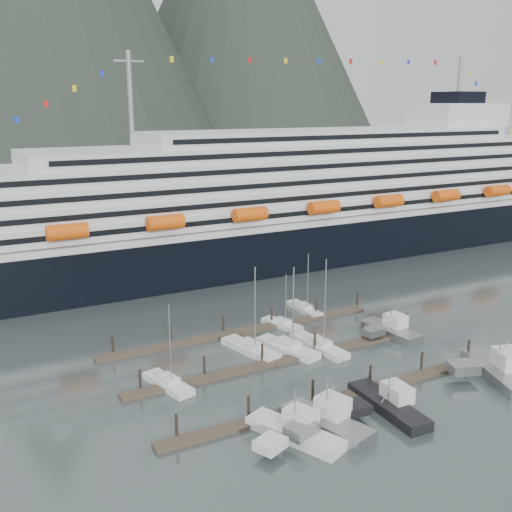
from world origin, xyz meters
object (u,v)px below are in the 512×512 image
object	(u,v)px
trawler_d	(497,370)
sailboat_f	(282,325)
sailboat_a	(168,384)
sailboat_c	(287,349)
sailboat_d	(319,346)
trawler_a	(294,432)
trawler_e	(390,330)
sailboat_g	(305,309)
sailboat_b	(250,349)
cruise_ship	(298,207)
trawler_b	(326,422)
trawler_c	(387,404)

from	to	relation	value
trawler_d	sailboat_f	bearing A→B (deg)	47.64
sailboat_a	sailboat_c	bearing A→B (deg)	-96.47
sailboat_d	trawler_a	size ratio (longest dim) A/B	1.23
trawler_a	trawler_d	xyz separation A→B (m)	(32.43, 0.11, 0.15)
trawler_e	sailboat_g	bearing A→B (deg)	13.01
sailboat_b	trawler_d	world-z (taller)	sailboat_b
sailboat_f	sailboat_d	bearing A→B (deg)	164.69
sailboat_b	sailboat_g	distance (m)	20.63
sailboat_c	sailboat_g	size ratio (longest dim) A/B	1.24
sailboat_a	sailboat_b	size ratio (longest dim) A/B	0.86
trawler_e	sailboat_a	bearing A→B (deg)	83.76
sailboat_a	trawler_e	bearing A→B (deg)	-103.35
cruise_ship	sailboat_g	world-z (taller)	cruise_ship
trawler_b	trawler_c	xyz separation A→B (m)	(9.06, 0.04, -0.09)
sailboat_f	trawler_c	xyz separation A→B (m)	(-3.19, -30.22, 0.46)
cruise_ship	trawler_c	world-z (taller)	cruise_ship
sailboat_f	trawler_b	distance (m)	32.65
sailboat_g	trawler_a	size ratio (longest dim) A/B	0.93
sailboat_f	trawler_e	distance (m)	17.59
sailboat_c	trawler_a	xyz separation A→B (m)	(-11.92, -21.08, 0.40)
trawler_e	trawler_c	bearing A→B (deg)	132.00
sailboat_c	trawler_c	world-z (taller)	sailboat_c
sailboat_g	sailboat_b	bearing A→B (deg)	125.61
sailboat_g	trawler_a	xyz separation A→B (m)	(-24.04, -35.05, 0.45)
sailboat_b	sailboat_a	bearing A→B (deg)	95.40
sailboat_a	trawler_e	distance (m)	37.72
cruise_ship	trawler_d	distance (m)	71.80
sailboat_b	trawler_b	xyz separation A→B (m)	(-2.70, -23.48, 0.50)
sailboat_d	trawler_d	world-z (taller)	sailboat_d
sailboat_a	sailboat_d	distance (m)	24.63
sailboat_b	trawler_c	distance (m)	24.29
sailboat_f	trawler_b	world-z (taller)	sailboat_f
sailboat_c	trawler_b	xyz separation A→B (m)	(-7.67, -21.07, 0.49)
sailboat_b	trawler_c	xyz separation A→B (m)	(6.37, -23.43, 0.41)
trawler_d	trawler_c	bearing A→B (deg)	109.95
trawler_a	trawler_c	world-z (taller)	trawler_c
cruise_ship	sailboat_f	xyz separation A→B (m)	(-28.10, -39.72, -11.66)
sailboat_a	sailboat_g	bearing A→B (deg)	-76.42
cruise_ship	trawler_a	xyz separation A→B (m)	(-44.60, -70.00, -11.20)
sailboat_g	trawler_d	bearing A→B (deg)	-164.95
sailboat_g	trawler_b	xyz separation A→B (m)	(-19.79, -35.03, 0.54)
sailboat_g	trawler_c	distance (m)	36.60
trawler_c	trawler_e	distance (m)	24.99
sailboat_d	trawler_b	distance (m)	23.30
sailboat_a	trawler_b	distance (m)	22.16
sailboat_d	trawler_a	distance (m)	25.83
trawler_d	sailboat_b	bearing A→B (deg)	67.26
sailboat_f	trawler_a	xyz separation A→B (m)	(-16.50, -30.28, 0.46)
trawler_b	trawler_e	bearing A→B (deg)	-70.33
trawler_a	trawler_b	distance (m)	4.25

